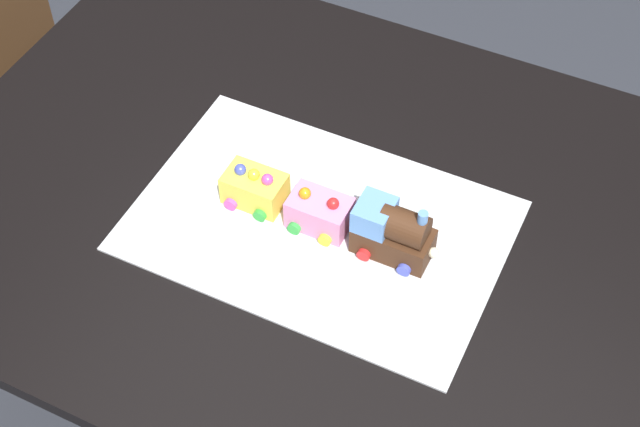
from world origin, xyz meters
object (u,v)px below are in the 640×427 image
Objects in this scene: dining_table at (329,249)px; cake_locomotive at (393,232)px; cake_car_flatbed_bubblegum at (319,212)px; cake_car_hopper_lemon at (255,188)px.

cake_locomotive reaches higher than dining_table.
dining_table is 0.14m from cake_car_flatbed_bubblegum.
cake_car_flatbed_bubblegum is 0.12m from cake_car_hopper_lemon.
cake_car_hopper_lemon is (0.12, 0.04, 0.14)m from dining_table.
cake_car_hopper_lemon is (0.12, 0.00, 0.00)m from cake_car_flatbed_bubblegum.
cake_car_flatbed_bubblegum is (0.13, 0.00, -0.02)m from cake_locomotive.
cake_car_hopper_lemon is at bearing 0.00° from cake_locomotive.
dining_table is 0.19m from cake_car_hopper_lemon.
dining_table is 10.00× the size of cake_locomotive.
dining_table is 14.00× the size of cake_car_hopper_lemon.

